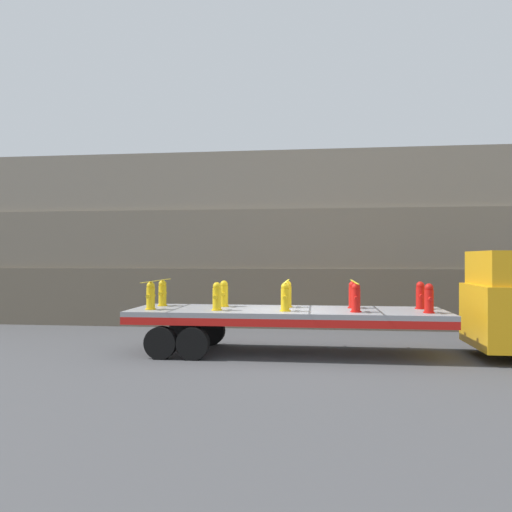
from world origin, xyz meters
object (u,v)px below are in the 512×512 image
(fire_hydrant_red_near_4, at_px, (429,299))
(fire_hydrant_yellow_far_1, at_px, (224,294))
(fire_hydrant_yellow_far_2, at_px, (287,295))
(flatbed_trailer, at_px, (264,318))
(fire_hydrant_red_far_4, at_px, (420,296))
(fire_hydrant_yellow_near_2, at_px, (285,297))
(fire_hydrant_red_far_3, at_px, (353,295))
(fire_hydrant_yellow_near_1, at_px, (217,297))
(fire_hydrant_yellow_far_0, at_px, (163,293))
(fire_hydrant_yellow_near_0, at_px, (151,296))
(fire_hydrant_red_near_3, at_px, (356,298))

(fire_hydrant_red_near_4, bearing_deg, fire_hydrant_yellow_far_1, 169.10)
(fire_hydrant_yellow_far_2, distance_m, fire_hydrant_red_near_4, 3.85)
(flatbed_trailer, bearing_deg, fire_hydrant_red_far_4, 7.06)
(fire_hydrant_yellow_near_2, distance_m, fire_hydrant_red_far_4, 3.85)
(fire_hydrant_yellow_near_2, relative_size, fire_hydrant_red_far_3, 1.00)
(fire_hydrant_yellow_near_1, bearing_deg, fire_hydrant_red_far_4, 10.90)
(fire_hydrant_yellow_far_0, bearing_deg, fire_hydrant_red_far_3, 0.00)
(fire_hydrant_yellow_far_1, height_order, fire_hydrant_yellow_near_2, same)
(fire_hydrant_red_near_4, bearing_deg, fire_hydrant_red_far_4, 90.00)
(flatbed_trailer, distance_m, fire_hydrant_yellow_far_0, 3.19)
(fire_hydrant_yellow_near_2, bearing_deg, fire_hydrant_yellow_near_0, 180.00)
(fire_hydrant_red_near_4, distance_m, fire_hydrant_red_far_4, 1.07)
(fire_hydrant_yellow_near_1, relative_size, fire_hydrant_yellow_far_1, 1.00)
(flatbed_trailer, relative_size, fire_hydrant_red_near_3, 11.29)
(fire_hydrant_yellow_far_1, relative_size, fire_hydrant_yellow_near_2, 1.00)
(fire_hydrant_yellow_near_1, bearing_deg, fire_hydrant_yellow_far_2, 30.00)
(fire_hydrant_yellow_far_1, xyz_separation_m, fire_hydrant_red_near_3, (3.70, -1.07, 0.00))
(fire_hydrant_yellow_near_1, bearing_deg, fire_hydrant_red_near_4, 0.00)
(flatbed_trailer, height_order, fire_hydrant_yellow_near_2, fire_hydrant_yellow_near_2)
(fire_hydrant_yellow_near_1, xyz_separation_m, fire_hydrant_yellow_near_2, (1.85, 0.00, 0.00))
(fire_hydrant_yellow_near_2, xyz_separation_m, fire_hydrant_yellow_far_2, (0.00, 1.07, 0.00))
(flatbed_trailer, relative_size, fire_hydrant_yellow_near_2, 11.29)
(flatbed_trailer, distance_m, fire_hydrant_yellow_near_0, 3.19)
(fire_hydrant_yellow_far_1, xyz_separation_m, fire_hydrant_red_far_3, (3.70, 0.00, 0.00))
(fire_hydrant_yellow_near_2, relative_size, fire_hydrant_yellow_far_2, 1.00)
(fire_hydrant_red_near_3, bearing_deg, fire_hydrant_yellow_near_2, 180.00)
(fire_hydrant_yellow_far_1, relative_size, fire_hydrant_red_far_3, 1.00)
(fire_hydrant_yellow_near_0, height_order, fire_hydrant_red_far_3, same)
(flatbed_trailer, height_order, fire_hydrant_red_near_4, fire_hydrant_red_near_4)
(fire_hydrant_red_far_4, bearing_deg, fire_hydrant_yellow_near_0, -171.79)
(fire_hydrant_yellow_far_1, height_order, fire_hydrant_red_near_4, same)
(fire_hydrant_yellow_far_1, distance_m, fire_hydrant_red_near_4, 5.65)
(fire_hydrant_red_far_3, relative_size, fire_hydrant_red_far_4, 1.00)
(fire_hydrant_yellow_far_0, bearing_deg, fire_hydrant_yellow_near_2, -16.10)
(fire_hydrant_yellow_far_1, relative_size, fire_hydrant_red_far_4, 1.00)
(flatbed_trailer, relative_size, fire_hydrant_red_far_3, 11.29)
(fire_hydrant_red_far_4, bearing_deg, fire_hydrant_yellow_far_1, 180.00)
(fire_hydrant_yellow_far_0, relative_size, fire_hydrant_red_near_4, 1.00)
(fire_hydrant_yellow_near_0, relative_size, fire_hydrant_red_far_3, 1.00)
(fire_hydrant_yellow_near_2, bearing_deg, fire_hydrant_red_near_3, 0.00)
(fire_hydrant_yellow_far_0, bearing_deg, fire_hydrant_red_near_3, -10.90)
(fire_hydrant_yellow_far_0, height_order, fire_hydrant_red_far_3, same)
(fire_hydrant_yellow_far_0, distance_m, fire_hydrant_red_near_4, 7.47)
(fire_hydrant_yellow_near_0, distance_m, fire_hydrant_red_near_4, 7.39)
(fire_hydrant_yellow_near_0, bearing_deg, flatbed_trailer, 9.82)
(flatbed_trailer, bearing_deg, fire_hydrant_yellow_near_0, -170.18)
(flatbed_trailer, bearing_deg, fire_hydrant_yellow_near_1, -156.63)
(flatbed_trailer, xyz_separation_m, fire_hydrant_yellow_far_1, (-1.23, 0.53, 0.61))
(fire_hydrant_red_near_4, bearing_deg, fire_hydrant_red_near_3, 180.00)
(fire_hydrant_yellow_far_1, bearing_deg, fire_hydrant_red_far_3, 0.00)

